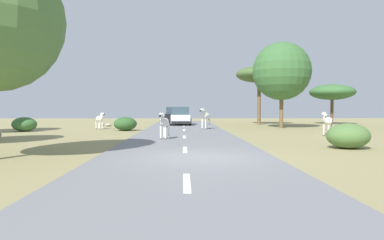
{
  "coord_description": "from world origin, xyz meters",
  "views": [
    {
      "loc": [
        -0.55,
        -11.6,
        1.68
      ],
      "look_at": [
        0.02,
        9.85,
        0.94
      ],
      "focal_mm": 32.7,
      "sensor_mm": 36.0,
      "label": 1
    }
  ],
  "objects_px": {
    "zebra_3": "(100,119)",
    "car_0": "(180,117)",
    "bush_1": "(125,124)",
    "rock_2": "(102,125)",
    "zebra_1": "(328,121)",
    "tree_0": "(282,71)",
    "tree_2": "(332,92)",
    "zebra_0": "(164,123)",
    "car_1": "(174,115)",
    "bush_2": "(348,136)",
    "bush_0": "(24,124)",
    "zebra_2": "(205,116)",
    "tree_1": "(259,75)",
    "rock_0": "(108,125)"
  },
  "relations": [
    {
      "from": "zebra_3",
      "to": "bush_1",
      "type": "relative_size",
      "value": 0.8
    },
    {
      "from": "zebra_1",
      "to": "rock_2",
      "type": "relative_size",
      "value": 4.02
    },
    {
      "from": "zebra_2",
      "to": "zebra_0",
      "type": "bearing_deg",
      "value": 100.12
    },
    {
      "from": "bush_1",
      "to": "rock_0",
      "type": "bearing_deg",
      "value": 112.76
    },
    {
      "from": "zebra_1",
      "to": "zebra_0",
      "type": "bearing_deg",
      "value": -167.66
    },
    {
      "from": "bush_0",
      "to": "rock_2",
      "type": "height_order",
      "value": "bush_0"
    },
    {
      "from": "zebra_2",
      "to": "bush_2",
      "type": "height_order",
      "value": "zebra_2"
    },
    {
      "from": "tree_1",
      "to": "rock_0",
      "type": "height_order",
      "value": "tree_1"
    },
    {
      "from": "zebra_1",
      "to": "zebra_3",
      "type": "bearing_deg",
      "value": 154.08
    },
    {
      "from": "zebra_1",
      "to": "bush_2",
      "type": "bearing_deg",
      "value": -107.02
    },
    {
      "from": "tree_0",
      "to": "tree_2",
      "type": "xyz_separation_m",
      "value": [
        7.13,
        6.66,
        -1.43
      ]
    },
    {
      "from": "zebra_2",
      "to": "zebra_1",
      "type": "bearing_deg",
      "value": 166.33
    },
    {
      "from": "zebra_3",
      "to": "tree_1",
      "type": "xyz_separation_m",
      "value": [
        14.22,
        7.12,
        4.18
      ]
    },
    {
      "from": "zebra_0",
      "to": "bush_0",
      "type": "height_order",
      "value": "zebra_0"
    },
    {
      "from": "zebra_3",
      "to": "zebra_0",
      "type": "bearing_deg",
      "value": 82.52
    },
    {
      "from": "car_1",
      "to": "tree_0",
      "type": "bearing_deg",
      "value": -48.55
    },
    {
      "from": "zebra_0",
      "to": "rock_0",
      "type": "bearing_deg",
      "value": -53.92
    },
    {
      "from": "zebra_2",
      "to": "zebra_3",
      "type": "bearing_deg",
      "value": 21.68
    },
    {
      "from": "zebra_3",
      "to": "rock_0",
      "type": "xyz_separation_m",
      "value": [
        -0.22,
        4.24,
        -0.67
      ]
    },
    {
      "from": "zebra_3",
      "to": "car_0",
      "type": "relative_size",
      "value": 0.31
    },
    {
      "from": "zebra_0",
      "to": "car_1",
      "type": "bearing_deg",
      "value": -77.04
    },
    {
      "from": "bush_0",
      "to": "rock_0",
      "type": "distance_m",
      "value": 8.18
    },
    {
      "from": "zebra_1",
      "to": "car_0",
      "type": "height_order",
      "value": "car_0"
    },
    {
      "from": "car_0",
      "to": "tree_0",
      "type": "height_order",
      "value": "tree_0"
    },
    {
      "from": "zebra_0",
      "to": "bush_2",
      "type": "height_order",
      "value": "zebra_0"
    },
    {
      "from": "zebra_2",
      "to": "tree_0",
      "type": "relative_size",
      "value": 0.23
    },
    {
      "from": "car_1",
      "to": "tree_0",
      "type": "xyz_separation_m",
      "value": [
        9.17,
        -10.95,
        3.87
      ]
    },
    {
      "from": "zebra_2",
      "to": "car_1",
      "type": "xyz_separation_m",
      "value": [
        -2.73,
        12.91,
        -0.18
      ]
    },
    {
      "from": "zebra_1",
      "to": "bush_1",
      "type": "xyz_separation_m",
      "value": [
        -12.94,
        5.27,
        -0.36
      ]
    },
    {
      "from": "car_1",
      "to": "bush_2",
      "type": "bearing_deg",
      "value": -71.45
    },
    {
      "from": "rock_2",
      "to": "zebra_2",
      "type": "bearing_deg",
      "value": -33.38
    },
    {
      "from": "car_1",
      "to": "zebra_0",
      "type": "bearing_deg",
      "value": -88.46
    },
    {
      "from": "tree_0",
      "to": "bush_2",
      "type": "bearing_deg",
      "value": -95.3
    },
    {
      "from": "zebra_0",
      "to": "bush_0",
      "type": "bearing_deg",
      "value": -20.4
    },
    {
      "from": "tree_2",
      "to": "bush_0",
      "type": "distance_m",
      "value": 28.66
    },
    {
      "from": "tree_2",
      "to": "tree_1",
      "type": "bearing_deg",
      "value": -175.63
    },
    {
      "from": "tree_0",
      "to": "bush_0",
      "type": "distance_m",
      "value": 20.26
    },
    {
      "from": "tree_1",
      "to": "rock_2",
      "type": "distance_m",
      "value": 16.08
    },
    {
      "from": "bush_1",
      "to": "rock_2",
      "type": "relative_size",
      "value": 4.39
    },
    {
      "from": "bush_0",
      "to": "zebra_1",
      "type": "bearing_deg",
      "value": -12.66
    },
    {
      "from": "car_1",
      "to": "tree_1",
      "type": "xyz_separation_m",
      "value": [
        8.63,
        -4.88,
        4.14
      ]
    },
    {
      "from": "zebra_2",
      "to": "tree_2",
      "type": "relative_size",
      "value": 0.36
    },
    {
      "from": "zebra_0",
      "to": "zebra_1",
      "type": "bearing_deg",
      "value": -153.69
    },
    {
      "from": "zebra_1",
      "to": "bush_2",
      "type": "distance_m",
      "value": 6.71
    },
    {
      "from": "zebra_1",
      "to": "bush_1",
      "type": "distance_m",
      "value": 13.97
    },
    {
      "from": "zebra_0",
      "to": "zebra_3",
      "type": "distance_m",
      "value": 10.91
    },
    {
      "from": "zebra_3",
      "to": "bush_2",
      "type": "height_order",
      "value": "zebra_3"
    },
    {
      "from": "zebra_1",
      "to": "rock_0",
      "type": "height_order",
      "value": "zebra_1"
    },
    {
      "from": "zebra_3",
      "to": "zebra_2",
      "type": "bearing_deg",
      "value": 135.4
    },
    {
      "from": "car_0",
      "to": "bush_1",
      "type": "bearing_deg",
      "value": 61.77
    }
  ]
}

